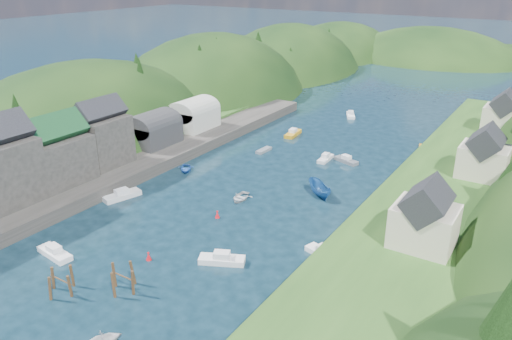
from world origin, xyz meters
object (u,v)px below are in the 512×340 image
Objects in this scene: piling_cluster_far at (124,281)px; channel_buoy_far at (217,215)px; piling_cluster_near at (62,284)px; channel_buoy_near at (149,256)px.

channel_buoy_far is at bearing 94.88° from piling_cluster_far.
piling_cluster_far reaches higher than piling_cluster_near.
piling_cluster_far is at bearing -70.77° from channel_buoy_near.
piling_cluster_near reaches higher than channel_buoy_far.
channel_buoy_far is (3.69, 23.16, -0.62)m from piling_cluster_near.
channel_buoy_near is 1.00× the size of channel_buoy_far.
channel_buoy_near is 13.30m from channel_buoy_far.
piling_cluster_far is 3.25× the size of channel_buoy_far.
channel_buoy_far is (-1.64, 19.22, -0.74)m from piling_cluster_far.
piling_cluster_far is 19.30m from channel_buoy_far.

